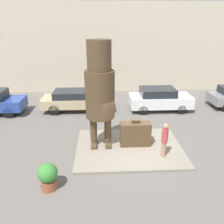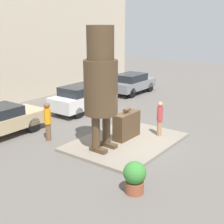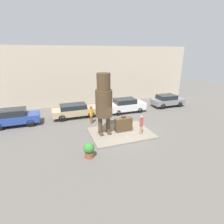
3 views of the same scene
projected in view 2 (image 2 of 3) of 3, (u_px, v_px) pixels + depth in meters
name	position (u px, v px, depth m)	size (l,w,h in m)	color
ground_plane	(126.00, 143.00, 13.88)	(60.00, 60.00, 0.00)	#605B56
pedestal	(126.00, 142.00, 13.87)	(5.08, 3.75, 0.12)	gray
statue_figure	(101.00, 80.00, 12.16)	(1.34, 1.34, 4.97)	#4C3823
giant_suitcase	(127.00, 125.00, 14.02)	(1.46, 0.52, 1.40)	#4C3823
tourist	(160.00, 117.00, 14.20)	(0.28, 0.28, 1.62)	#A87A56
parked_car_white	(82.00, 98.00, 18.62)	(4.22, 1.76, 1.58)	silver
parked_car_grey	(132.00, 83.00, 23.26)	(4.05, 1.80, 1.50)	gray
planter_pot	(135.00, 176.00, 9.71)	(0.73, 0.73, 1.06)	brown
worker_hivis	(48.00, 120.00, 13.93)	(0.30, 0.30, 1.78)	brown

